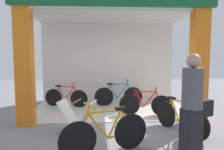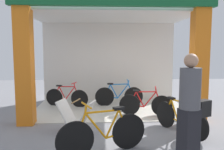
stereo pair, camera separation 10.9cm
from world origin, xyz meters
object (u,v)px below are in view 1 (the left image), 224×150
at_px(bicycle_inside_1, 145,104).
at_px(bicycle_inside_2, 66,97).
at_px(bicycle_parked_0, 106,134).
at_px(sandwich_board_sign, 77,116).
at_px(bicycle_parked_1, 180,118).
at_px(pedestrian_0, 193,107).
at_px(bicycle_inside_0, 118,96).

height_order(bicycle_inside_1, bicycle_inside_2, bicycle_inside_1).
distance_m(bicycle_parked_0, sandwich_board_sign, 1.32).
distance_m(bicycle_inside_2, bicycle_parked_1, 3.84).
relative_size(bicycle_parked_0, sandwich_board_sign, 1.74).
height_order(bicycle_parked_0, pedestrian_0, pedestrian_0).
height_order(bicycle_inside_0, sandwich_board_sign, bicycle_inside_0).
bearing_deg(bicycle_parked_1, bicycle_inside_0, 113.35).
bearing_deg(bicycle_inside_1, bicycle_parked_0, -116.95).
bearing_deg(bicycle_parked_0, bicycle_inside_2, 108.00).
distance_m(bicycle_inside_0, bicycle_parked_1, 2.84).
distance_m(bicycle_inside_0, pedestrian_0, 4.06).
relative_size(bicycle_inside_0, bicycle_parked_0, 1.00).
bearing_deg(bicycle_parked_1, bicycle_parked_0, -150.83).
bearing_deg(bicycle_inside_2, bicycle_parked_0, -72.00).
height_order(sandwich_board_sign, pedestrian_0, pedestrian_0).
bearing_deg(bicycle_inside_1, bicycle_inside_0, 119.31).
relative_size(bicycle_inside_2, sandwich_board_sign, 1.55).
xyz_separation_m(bicycle_inside_2, sandwich_board_sign, (0.55, -2.36, 0.04)).
bearing_deg(bicycle_parked_0, sandwich_board_sign, 116.96).
xyz_separation_m(sandwich_board_sign, pedestrian_0, (1.99, -1.56, 0.56)).
height_order(bicycle_inside_2, sandwich_board_sign, bicycle_inside_2).
bearing_deg(bicycle_parked_1, sandwich_board_sign, 174.22).
relative_size(bicycle_parked_0, pedestrian_0, 0.89).
xyz_separation_m(bicycle_parked_0, bicycle_parked_1, (1.69, 0.94, -0.03)).
bearing_deg(sandwich_board_sign, bicycle_parked_1, -5.78).
relative_size(bicycle_inside_1, bicycle_inside_2, 1.04).
height_order(bicycle_inside_0, bicycle_inside_2, bicycle_inside_0).
distance_m(bicycle_parked_0, bicycle_parked_1, 1.94).
bearing_deg(bicycle_parked_0, bicycle_inside_0, 80.98).
distance_m(bicycle_parked_1, pedestrian_0, 1.47).
height_order(bicycle_inside_2, bicycle_parked_1, bicycle_parked_1).
bearing_deg(bicycle_inside_2, sandwich_board_sign, -76.86).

